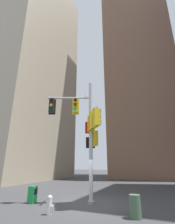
{
  "coord_description": "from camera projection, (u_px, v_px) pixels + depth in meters",
  "views": [
    {
      "loc": [
        4.01,
        -9.96,
        2.22
      ],
      "look_at": [
        -0.12,
        -0.26,
        5.6
      ],
      "focal_mm": 26.22,
      "sensor_mm": 36.0,
      "label": 1
    }
  ],
  "objects": [
    {
      "name": "trash_bin",
      "position": [
        135.0,
        206.0,
        7.12
      ],
      "size": [
        0.49,
        0.49,
        0.93
      ],
      "primitive_type": "cylinder",
      "color": "#3F593F",
      "rests_on": "ground"
    },
    {
      "name": "newspaper_box",
      "position": [
        32.0,
        195.0,
        9.89
      ],
      "size": [
        0.45,
        0.36,
        0.94
      ],
      "color": "#198C3F",
      "rests_on": "ground"
    },
    {
      "name": "fire_hydrant",
      "position": [
        50.0,
        204.0,
        7.64
      ],
      "size": [
        0.33,
        0.23,
        0.83
      ],
      "color": "silver",
      "rests_on": "ground"
    },
    {
      "name": "ground",
      "position": [
        91.0,
        204.0,
        9.55
      ],
      "size": [
        120.0,
        120.0,
        0.0
      ],
      "primitive_type": "plane",
      "color": "#38383A"
    },
    {
      "name": "building_tower_left",
      "position": [
        23.0,
        69.0,
        32.14
      ],
      "size": [
        15.78,
        15.78,
        40.13
      ],
      "primitive_type": "cube",
      "color": "tan",
      "rests_on": "ground"
    },
    {
      "name": "building_mid_block",
      "position": [
        140.0,
        71.0,
        35.26
      ],
      "size": [
        12.52,
        12.52,
        42.97
      ],
      "primitive_type": "cube",
      "color": "brown",
      "rests_on": "ground"
    },
    {
      "name": "signal_pole_assembly",
      "position": [
        86.0,
        125.0,
        10.76
      ],
      "size": [
        3.94,
        2.0,
        7.85
      ],
      "color": "#B2B2B5",
      "rests_on": "ground"
    }
  ]
}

